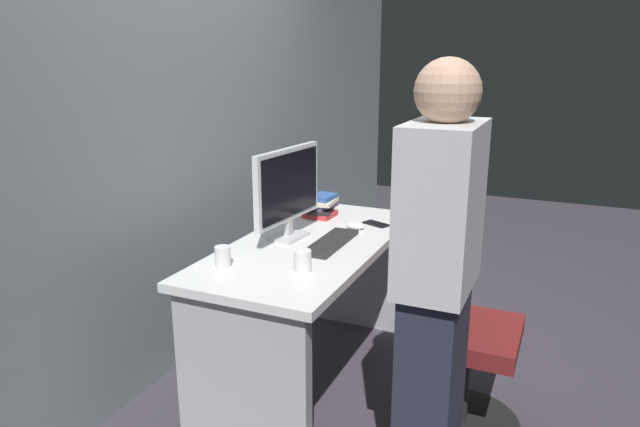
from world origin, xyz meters
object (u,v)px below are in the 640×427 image
(monitor, at_px, (288,188))
(cup_near_keyboard, at_px, (303,260))
(keyboard, at_px, (331,242))
(book_stack, at_px, (321,206))
(cup_by_monitor, at_px, (223,256))
(mouse, at_px, (355,226))
(cell_phone, at_px, (376,224))
(office_chair, at_px, (454,338))
(handbag, at_px, (438,308))
(desk, at_px, (311,285))
(person_at_desk, at_px, (436,289))

(monitor, relative_size, cup_near_keyboard, 5.87)
(keyboard, bearing_deg, book_stack, 29.47)
(book_stack, bearing_deg, monitor, -178.24)
(cup_by_monitor, bearing_deg, mouse, -24.02)
(keyboard, height_order, cup_near_keyboard, cup_near_keyboard)
(cup_near_keyboard, distance_m, cell_phone, 0.79)
(cell_phone, bearing_deg, book_stack, 106.97)
(keyboard, height_order, mouse, mouse)
(office_chair, bearing_deg, handbag, 16.03)
(monitor, xyz_separation_m, handbag, (0.81, -0.61, -0.87))
(office_chair, bearing_deg, monitor, 82.94)
(desk, xyz_separation_m, person_at_desk, (-0.56, -0.75, 0.32))
(handbag, bearing_deg, office_chair, -163.97)
(cup_near_keyboard, bearing_deg, book_stack, 18.54)
(monitor, bearing_deg, mouse, -41.79)
(cup_near_keyboard, height_order, book_stack, book_stack)
(keyboard, distance_m, cup_by_monitor, 0.57)
(monitor, relative_size, book_stack, 2.44)
(keyboard, bearing_deg, office_chair, -99.13)
(cup_near_keyboard, bearing_deg, handbag, -16.26)
(office_chair, relative_size, keyboard, 2.19)
(desk, xyz_separation_m, mouse, (0.29, -0.13, 0.25))
(cup_near_keyboard, xyz_separation_m, book_stack, (0.82, 0.27, 0.02))
(office_chair, distance_m, book_stack, 1.11)
(person_at_desk, distance_m, keyboard, 0.85)
(desk, distance_m, handbag, 1.02)
(cup_by_monitor, distance_m, book_stack, 0.91)
(mouse, height_order, handbag, mouse)
(monitor, xyz_separation_m, book_stack, (0.44, 0.01, -0.20))
(person_at_desk, distance_m, book_stack, 1.34)
(monitor, relative_size, keyboard, 1.26)
(mouse, height_order, book_stack, book_stack)
(keyboard, relative_size, cup_by_monitor, 4.82)
(person_at_desk, bearing_deg, desk, 53.37)
(person_at_desk, bearing_deg, mouse, 36.27)
(mouse, distance_m, cup_near_keyboard, 0.67)
(person_at_desk, xyz_separation_m, handbag, (1.38, 0.27, -0.70))
(handbag, bearing_deg, keyboard, 155.41)
(office_chair, bearing_deg, mouse, 57.72)
(mouse, relative_size, book_stack, 0.45)
(mouse, xyz_separation_m, book_stack, (0.15, 0.27, 0.04))
(handbag, bearing_deg, cup_near_keyboard, 163.74)
(desk, relative_size, person_at_desk, 0.91)
(cup_near_keyboard, distance_m, handbag, 1.41)
(cup_near_keyboard, relative_size, handbag, 0.24)
(cup_by_monitor, bearing_deg, cell_phone, -25.24)
(keyboard, distance_m, book_stack, 0.51)
(monitor, distance_m, book_stack, 0.48)
(person_at_desk, relative_size, cell_phone, 11.38)
(office_chair, distance_m, cup_near_keyboard, 0.76)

